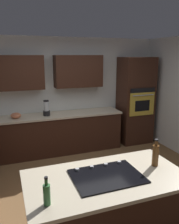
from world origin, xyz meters
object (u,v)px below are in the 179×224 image
(wall_oven, at_px, (135,101))
(second_bottle, at_px, (155,155))
(mixing_bowl, at_px, (16,116))
(cooktop, at_px, (107,176))
(blender, at_px, (46,109))
(oil_bottle, at_px, (47,194))

(wall_oven, relative_size, second_bottle, 6.39)
(mixing_bowl, distance_m, second_bottle, 3.18)
(cooktop, xyz_separation_m, second_bottle, (-0.65, -0.04, 0.13))
(cooktop, xyz_separation_m, blender, (0.15, -2.86, 0.14))
(wall_oven, distance_m, oil_bottle, 4.21)
(cooktop, distance_m, second_bottle, 0.67)
(wall_oven, height_order, cooktop, wall_oven)
(cooktop, relative_size, blender, 2.22)
(wall_oven, relative_size, mixing_bowl, 9.93)
(oil_bottle, bearing_deg, wall_oven, -131.67)
(wall_oven, bearing_deg, blender, 0.63)
(cooktop, distance_m, mixing_bowl, 2.97)
(wall_oven, height_order, second_bottle, wall_oven)
(blender, relative_size, oil_bottle, 1.25)
(cooktop, distance_m, oil_bottle, 0.76)
(second_bottle, bearing_deg, oil_bottle, 12.53)
(wall_oven, bearing_deg, oil_bottle, 48.33)
(cooktop, bearing_deg, wall_oven, -126.05)
(blender, xyz_separation_m, oil_bottle, (0.55, 3.12, -0.04))
(cooktop, xyz_separation_m, oil_bottle, (0.70, 0.27, 0.10))
(blender, xyz_separation_m, second_bottle, (-0.81, 2.82, -0.01))
(wall_oven, xyz_separation_m, oil_bottle, (2.80, 3.15, -0.07))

